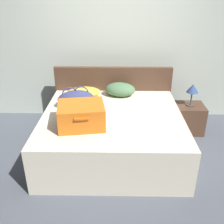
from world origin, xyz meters
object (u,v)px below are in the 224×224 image
(duffel_bag, at_px, (76,98))
(pillow_near_headboard, at_px, (120,89))
(bed, at_px, (112,134))
(hard_case_large, at_px, (81,115))
(pillow_center_head, at_px, (84,92))
(table_lamp, at_px, (193,89))
(nightstand, at_px, (188,118))

(duffel_bag, relative_size, pillow_near_headboard, 1.18)
(bed, height_order, hard_case_large, hard_case_large)
(pillow_center_head, distance_m, table_lamp, 1.63)
(bed, height_order, pillow_near_headboard, pillow_near_headboard)
(bed, relative_size, pillow_center_head, 3.67)
(pillow_near_headboard, relative_size, nightstand, 1.02)
(duffel_bag, bearing_deg, nightstand, 12.17)
(bed, xyz_separation_m, hard_case_large, (-0.36, -0.29, 0.43))
(bed, distance_m, duffel_bag, 0.70)
(nightstand, bearing_deg, bed, -152.92)
(hard_case_large, xyz_separation_m, pillow_center_head, (-0.08, 0.89, -0.06))
(table_lamp, bearing_deg, pillow_near_headboard, 177.58)
(nightstand, bearing_deg, duffel_bag, -167.83)
(duffel_bag, relative_size, nightstand, 1.20)
(pillow_near_headboard, distance_m, nightstand, 1.17)
(duffel_bag, bearing_deg, table_lamp, 12.17)
(pillow_near_headboard, distance_m, pillow_center_head, 0.55)
(nightstand, bearing_deg, pillow_near_headboard, 177.58)
(hard_case_large, xyz_separation_m, table_lamp, (1.55, 0.90, -0.01))
(table_lamp, bearing_deg, duffel_bag, -167.83)
(nightstand, distance_m, table_lamp, 0.48)
(pillow_center_head, height_order, nightstand, pillow_center_head)
(bed, bearing_deg, nightstand, 27.08)
(pillow_center_head, distance_m, nightstand, 1.68)
(bed, xyz_separation_m, pillow_near_headboard, (0.11, 0.65, 0.39))
(hard_case_large, bearing_deg, duffel_bag, 96.50)
(pillow_near_headboard, bearing_deg, bed, -99.70)
(hard_case_large, relative_size, pillow_near_headboard, 1.31)
(bed, height_order, nightstand, bed)
(pillow_near_headboard, xyz_separation_m, nightstand, (1.08, -0.05, -0.46))
(duffel_bag, height_order, pillow_near_headboard, duffel_bag)
(bed, xyz_separation_m, nightstand, (1.19, 0.61, -0.07))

